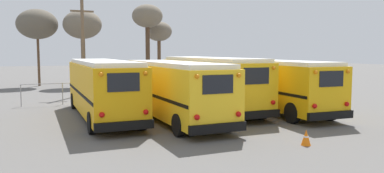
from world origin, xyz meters
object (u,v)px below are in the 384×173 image
Objects in this scene: school_bus_3 at (271,83)px; bare_tree_3 at (82,25)px; school_bus_1 at (173,89)px; bare_tree_1 at (159,33)px; bare_tree_0 at (147,18)px; bare_tree_2 at (37,24)px; utility_pole at (83,45)px; school_bus_2 at (210,82)px; traffic_cone at (306,137)px; school_bus_0 at (102,87)px.

school_bus_3 is 1.38× the size of bare_tree_3.
bare_tree_1 reaches higher than school_bus_1.
bare_tree_0 is 11.25m from bare_tree_2.
school_bus_1 is 1.31× the size of utility_pole.
traffic_cone is (-0.49, -8.98, -1.41)m from school_bus_2.
bare_tree_0 is (0.98, 15.66, 5.01)m from school_bus_2.
utility_pole reaches higher than school_bus_1.
bare_tree_1 reaches higher than school_bus_3.
school_bus_2 is (6.31, 0.02, 0.06)m from school_bus_0.
school_bus_1 is 1.31× the size of bare_tree_3.
bare_tree_2 reaches higher than school_bus_3.
school_bus_0 is 17.53× the size of traffic_cone.
bare_tree_0 is at bearing -31.94° from bare_tree_3.
utility_pole reaches higher than school_bus_3.
bare_tree_1 reaches higher than traffic_cone.
bare_tree_3 is (-7.65, 1.14, 0.62)m from bare_tree_1.
traffic_cone is at bearing -93.42° from bare_tree_0.
bare_tree_2 reaches higher than school_bus_0.
school_bus_1 is 16.62× the size of traffic_cone.
school_bus_3 is at bearing 63.64° from traffic_cone.
utility_pole is 21.28m from traffic_cone.
school_bus_2 is at bearing -76.27° from bare_tree_3.
bare_tree_1 is at bearing 50.41° from bare_tree_0.
bare_tree_0 is 25.50m from traffic_cone.
utility_pole is at bearing 116.86° from school_bus_2.
bare_tree_2 is at bearing 107.39° from utility_pole.
bare_tree_3 reaches higher than bare_tree_1.
school_bus_1 is at bearing 111.38° from traffic_cone.
school_bus_0 is 1.05× the size of school_bus_1.
bare_tree_3 is at bearing 171.53° from bare_tree_1.
school_bus_1 is at bearing -76.37° from bare_tree_2.
bare_tree_1 is (1.98, 2.39, -1.24)m from bare_tree_0.
bare_tree_2 reaches higher than utility_pole.
bare_tree_0 reaches higher than bare_tree_3.
bare_tree_1 is at bearing 37.79° from utility_pole.
utility_pole is 11.10m from bare_tree_1.
bare_tree_0 is 13.48× the size of traffic_cone.
bare_tree_3 is 29.07m from traffic_cone.
school_bus_3 is (3.15, -1.62, -0.07)m from school_bus_2.
school_bus_1 is at bearing -34.46° from school_bus_0.
bare_tree_0 is at bearing -29.35° from bare_tree_2.
bare_tree_3 is at bearing 98.47° from traffic_cone.
bare_tree_3 is at bearing -25.57° from bare_tree_2.
school_bus_0 is 18.02m from bare_tree_0.
school_bus_1 is 21.49m from bare_tree_1.
school_bus_1 is at bearing -145.27° from school_bus_2.
bare_tree_2 is at bearing 117.71° from school_bus_3.
utility_pole is 8.22m from bare_tree_3.
bare_tree_3 reaches higher than school_bus_2.
bare_tree_2 is at bearing 105.44° from traffic_cone.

